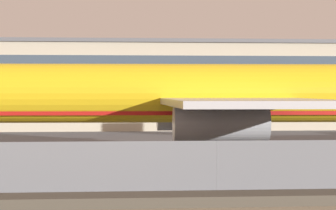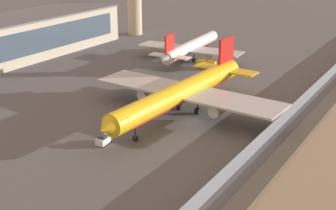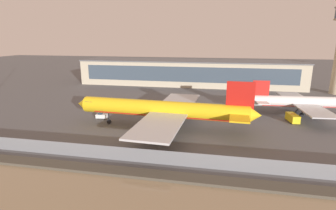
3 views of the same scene
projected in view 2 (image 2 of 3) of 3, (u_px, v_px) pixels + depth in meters
ground_plane at (192, 122)px, 93.41m from camera, size 500.00×500.00×0.00m
shoreline_seawall at (293, 144)px, 83.16m from camera, size 320.00×3.00×0.50m
perimeter_fence at (269, 132)px, 85.00m from camera, size 280.00×0.10×2.77m
cargo_jet_yellow at (183, 92)px, 95.33m from camera, size 48.27×41.76×13.07m
passenger_jet_white_red at (191, 47)px, 137.01m from camera, size 36.72×31.74×10.36m
baggage_tug at (104, 140)px, 83.35m from camera, size 3.38×1.99×1.80m
ops_van at (207, 64)px, 129.29m from camera, size 2.88×5.46×2.48m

